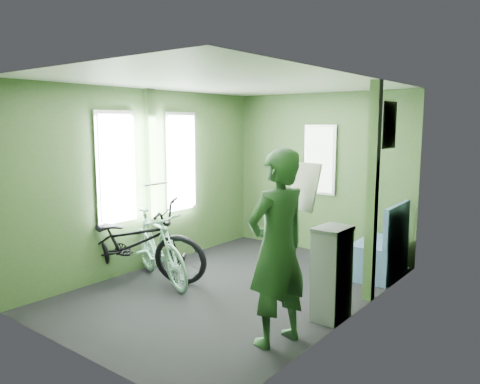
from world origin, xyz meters
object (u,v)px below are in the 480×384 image
object	(u,v)px
waste_box	(332,273)
bicycle_mint	(158,282)
bench_seat	(380,254)
passenger	(277,248)
bicycle_black	(132,282)

from	to	relation	value
waste_box	bicycle_mint	bearing A→B (deg)	-171.54
waste_box	bench_seat	world-z (taller)	bench_seat
passenger	bench_seat	size ratio (longest dim) A/B	1.83
bicycle_mint	waste_box	world-z (taller)	waste_box
bicycle_mint	waste_box	xyz separation A→B (m)	(2.09, 0.31, 0.45)
passenger	waste_box	xyz separation A→B (m)	(0.14, 0.74, -0.39)
bicycle_black	waste_box	distance (m)	2.44
bench_seat	passenger	bearing A→B (deg)	-93.36
waste_box	bench_seat	xyz separation A→B (m)	(-0.12, 1.55, -0.18)
bicycle_black	bicycle_mint	world-z (taller)	bicycle_black
bicycle_black	waste_box	bearing A→B (deg)	-102.24
bench_seat	bicycle_black	bearing A→B (deg)	-140.29
bicycle_black	passenger	xyz separation A→B (m)	(2.21, -0.24, 0.84)
passenger	bench_seat	distance (m)	2.36
passenger	bicycle_black	bearing A→B (deg)	-81.38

